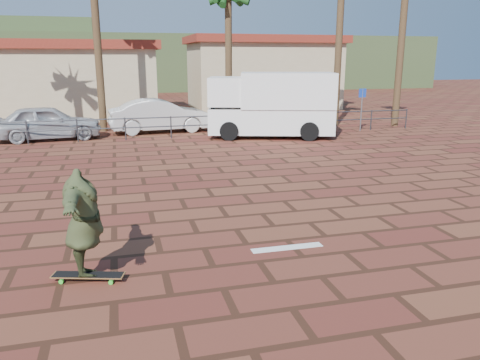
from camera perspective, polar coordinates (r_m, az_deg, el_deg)
name	(u,v)px	position (r m, az deg, el deg)	size (l,w,h in m)	color
ground	(236,229)	(9.93, -0.46, -6.05)	(120.00, 120.00, 0.00)	brown
paint_stripe	(287,248)	(9.06, 5.76, -8.21)	(1.40, 0.22, 0.01)	white
guardrail	(171,123)	(21.32, -8.42, 6.85)	(24.06, 0.06, 1.00)	#47494F
palm_center	(228,0)	(25.34, -1.44, 21.09)	(2.40, 2.40, 7.75)	brown
building_west	(53,79)	(31.26, -21.89, 11.36)	(12.60, 7.60, 4.50)	beige
building_east	(262,72)	(34.58, 2.76, 13.01)	(10.60, 6.60, 5.00)	beige
hill_front	(134,63)	(59.06, -12.76, 13.79)	(70.00, 18.00, 6.00)	#384C28
longboard	(88,275)	(8.12, -18.02, -11.01)	(1.19, 0.57, 0.11)	olive
skateboarder	(83,223)	(7.78, -18.55, -4.98)	(2.17, 0.59, 1.77)	#363F22
campervan	(272,103)	(21.54, 3.92, 9.30)	(5.99, 3.78, 2.89)	white
car_silver	(48,122)	(22.39, -22.41, 6.50)	(1.81, 4.49, 1.53)	#B2B5B9
car_white	(160,116)	(23.27, -9.70, 7.74)	(1.69, 4.86, 1.60)	silver
street_sign	(362,102)	(23.97, 14.64, 9.24)	(0.42, 0.12, 2.07)	gray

